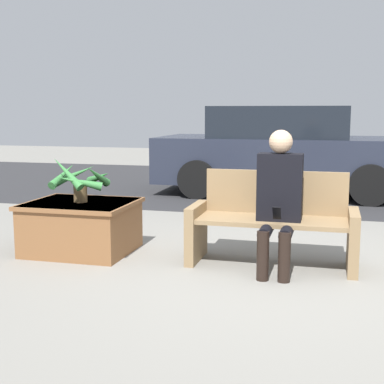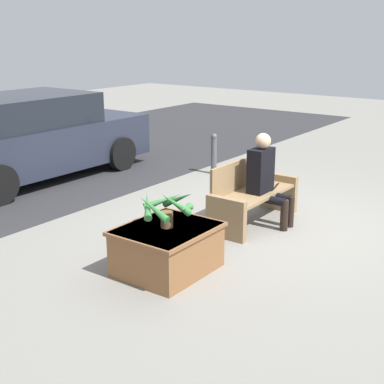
{
  "view_description": "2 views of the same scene",
  "coord_description": "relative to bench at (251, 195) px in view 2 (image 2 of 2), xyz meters",
  "views": [
    {
      "loc": [
        0.46,
        -4.61,
        1.41
      ],
      "look_at": [
        -0.9,
        0.57,
        0.6
      ],
      "focal_mm": 50.0,
      "sensor_mm": 36.0,
      "label": 1
    },
    {
      "loc": [
        -6.16,
        -3.21,
        2.54
      ],
      "look_at": [
        -1.21,
        0.42,
        0.69
      ],
      "focal_mm": 50.0,
      "sensor_mm": 36.0,
      "label": 2
    }
  ],
  "objects": [
    {
      "name": "ground_plane",
      "position": [
        0.04,
        -0.27,
        -0.39
      ],
      "size": [
        30.0,
        30.0,
        0.0
      ],
      "primitive_type": "plane",
      "color": "gray"
    },
    {
      "name": "road_surface",
      "position": [
        0.04,
        5.27,
        -0.39
      ],
      "size": [
        20.0,
        6.0,
        0.01
      ],
      "primitive_type": "cube",
      "color": "#2D2D30",
      "rests_on": "ground_plane"
    },
    {
      "name": "bench",
      "position": [
        0.0,
        0.0,
        0.0
      ],
      "size": [
        1.53,
        0.56,
        0.85
      ],
      "color": "#8C704C",
      "rests_on": "ground_plane"
    },
    {
      "name": "person_seated",
      "position": [
        0.07,
        -0.18,
        0.29
      ],
      "size": [
        0.39,
        0.59,
        1.25
      ],
      "color": "black",
      "rests_on": "ground_plane"
    },
    {
      "name": "planter_box",
      "position": [
        -1.91,
        -0.06,
        -0.11
      ],
      "size": [
        1.05,
        0.89,
        0.51
      ],
      "color": "brown",
      "rests_on": "ground_plane"
    },
    {
      "name": "potted_plant",
      "position": [
        -1.91,
        -0.07,
        0.36
      ],
      "size": [
        0.65,
        0.65,
        0.48
      ],
      "color": "brown",
      "rests_on": "planter_box"
    },
    {
      "name": "parked_car",
      "position": [
        -0.28,
        4.36,
        0.34
      ],
      "size": [
        4.32,
        1.98,
        1.49
      ],
      "color": "#232838",
      "rests_on": "ground_plane"
    },
    {
      "name": "bollard_post",
      "position": [
        1.89,
        1.89,
        0.01
      ],
      "size": [
        0.12,
        0.12,
        0.76
      ],
      "color": "#4C4C51",
      "rests_on": "ground_plane"
    }
  ]
}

